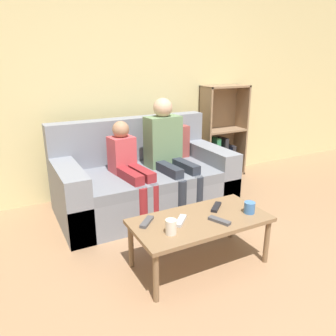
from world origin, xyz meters
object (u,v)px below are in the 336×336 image
coffee_table (200,223)px  tv_remote_0 (216,207)px  tv_remote_1 (181,221)px  bookshelf (220,142)px  cup_far (171,227)px  tv_remote_3 (147,222)px  person_child (130,166)px  cup_near (249,208)px  tv_remote_2 (219,221)px  person_adult (168,147)px  couch (144,181)px

coffee_table → tv_remote_0: (0.21, 0.09, 0.05)m
coffee_table → tv_remote_1: size_ratio=6.61×
tv_remote_0 → bookshelf: bearing=101.3°
cup_far → tv_remote_3: 0.23m
bookshelf → person_child: (-1.53, -0.63, 0.08)m
person_child → tv_remote_0: 0.99m
cup_near → tv_remote_2: bearing=-176.9°
person_adult → tv_remote_2: size_ratio=6.53×
tv_remote_3 → cup_near: bearing=29.4°
person_adult → tv_remote_2: 1.20m
person_child → cup_near: (0.55, -1.09, -0.11)m
couch → cup_near: couch is taller
bookshelf → tv_remote_3: 2.32m
bookshelf → cup_near: bookshelf is taller
couch → tv_remote_0: size_ratio=11.10×
person_child → tv_remote_1: size_ratio=6.12×
tv_remote_2 → bookshelf: bearing=31.2°
cup_near → tv_remote_0: cup_near is taller
couch → cup_near: bearing=-74.7°
coffee_table → tv_remote_1: (-0.16, 0.02, 0.05)m
couch → coffee_table: bearing=-92.2°
bookshelf → tv_remote_2: bearing=-126.3°
tv_remote_0 → tv_remote_1: bearing=-120.7°
couch → bookshelf: bookshelf is taller
cup_near → tv_remote_3: (-0.77, 0.21, -0.03)m
cup_near → tv_remote_1: size_ratio=0.57×
person_adult → cup_near: 1.17m
tv_remote_2 → tv_remote_3: bearing=131.9°
cup_near → tv_remote_2: 0.29m
bookshelf → tv_remote_0: 1.93m
person_adult → tv_remote_3: person_adult is taller
bookshelf → cup_far: bookshelf is taller
coffee_table → cup_far: cup_far is taller
couch → cup_far: (-0.34, -1.24, 0.14)m
tv_remote_1 → tv_remote_3: 0.25m
bookshelf → cup_far: 2.40m
couch → bookshelf: 1.42m
coffee_table → tv_remote_2: bearing=-49.4°
cup_near → tv_remote_2: (-0.29, -0.02, -0.03)m
tv_remote_0 → tv_remote_2: 0.23m
coffee_table → tv_remote_0: size_ratio=6.46×
coffee_table → person_child: size_ratio=1.08×
coffee_table → person_adult: size_ratio=0.90×
bookshelf → person_child: size_ratio=1.26×
person_adult → tv_remote_3: (-0.66, -0.93, -0.26)m
bookshelf → tv_remote_0: bookshelf is taller
person_adult → cup_far: size_ratio=11.12×
person_adult → tv_remote_2: person_adult is taller
cup_far → tv_remote_2: (0.39, -0.02, -0.04)m
cup_far → tv_remote_3: (-0.08, 0.21, -0.04)m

